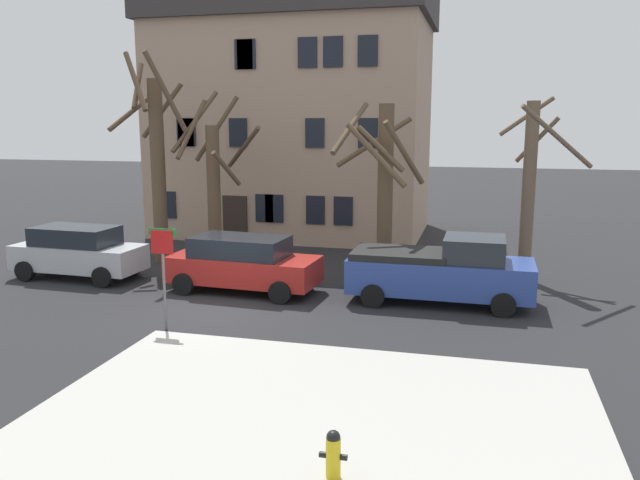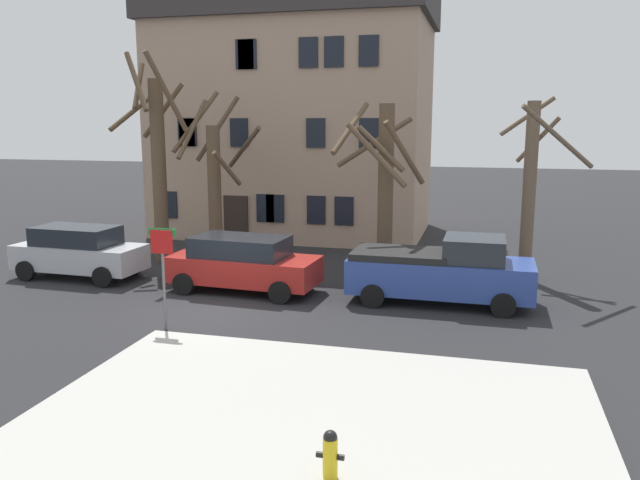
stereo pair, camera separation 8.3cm
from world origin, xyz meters
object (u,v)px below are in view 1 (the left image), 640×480
Objects in this scene: bicycle_leaning at (122,256)px; tree_bare_near at (156,158)px; tree_bare_end at (530,185)px; car_silver_wagon at (78,252)px; pickup_truck_blue at (442,271)px; fire_hydrant at (333,453)px; building_main at (294,105)px; tree_bare_mid at (214,181)px; street_sign_pole at (163,259)px; car_red_wagon at (242,263)px; tree_bare_far at (383,181)px.

tree_bare_near is at bearing 49.09° from bicycle_leaning.
tree_bare_end is (13.31, 0.40, -0.71)m from tree_bare_near.
pickup_truck_blue is at bearing 0.01° from car_silver_wagon.
building_main is at bearing 108.00° from fire_hydrant.
pickup_truck_blue is at bearing -126.44° from tree_bare_end.
tree_bare_mid reaches higher than pickup_truck_blue.
pickup_truck_blue is at bearing 32.12° from street_sign_pole.
tree_bare_end is at bearing 23.13° from car_red_wagon.
pickup_truck_blue is (8.67, -3.54, -2.11)m from tree_bare_mid.
building_main is 17.03× the size of fire_hydrant.
car_silver_wagon is at bearing -164.21° from tree_bare_far.
fire_hydrant is (6.81, -20.96, -5.53)m from building_main.
tree_bare_near is at bearing 119.00° from street_sign_pole.
fire_hydrant is (-0.90, -10.09, -0.47)m from pickup_truck_blue.
building_main reaches higher than pickup_truck_blue.
tree_bare_end is 1.14× the size of pickup_truck_blue.
car_red_wagon is at bearing -142.04° from tree_bare_far.
tree_bare_near is 1.61× the size of car_red_wagon.
tree_bare_far reaches higher than car_silver_wagon.
tree_bare_end reaches higher than bicycle_leaning.
building_main is 2.63× the size of car_red_wagon.
tree_bare_end is at bearing -35.74° from building_main.
fire_hydrant is at bearing -104.32° from tree_bare_end.
bicycle_leaning is (-3.05, -1.59, -2.72)m from tree_bare_mid.
car_silver_wagon is 15.13m from fire_hydrant.
car_red_wagon reaches higher than bicycle_leaning.
building_main is 1.97× the size of tree_bare_mid.
tree_bare_end is 8.22× the size of fire_hydrant.
car_red_wagon is (4.62, -3.31, -3.02)m from tree_bare_near.
tree_bare_mid is 8.64× the size of fire_hydrant.
pickup_truck_blue is (6.13, 0.24, 0.06)m from car_red_wagon.
pickup_truck_blue is at bearing -54.64° from building_main.
bicycle_leaning is at bearing -114.23° from building_main.
tree_bare_end is 4.87m from pickup_truck_blue.
building_main reaches higher than car_red_wagon.
car_silver_wagon is at bearing -102.95° from bicycle_leaning.
street_sign_pole reaches higher than bicycle_leaning.
tree_bare_near reaches higher than fire_hydrant.
street_sign_pole reaches higher than car_red_wagon.
bicycle_leaning is (-0.98, -1.13, -3.56)m from tree_bare_near.
tree_bare_far is 2.26× the size of street_sign_pole.
car_red_wagon is 6.13m from pickup_truck_blue.
fire_hydrant is (11.27, -10.09, -0.42)m from car_silver_wagon.
fire_hydrant is at bearing -95.09° from pickup_truck_blue.
bicycle_leaning is (-5.01, 6.15, -1.48)m from street_sign_pole.
car_red_wagon is 6.48× the size of fire_hydrant.
tree_bare_mid is at bearing 179.67° from tree_bare_end.
pickup_truck_blue reaches higher than fire_hydrant.
tree_bare_far is at bearing -6.38° from tree_bare_mid.
car_red_wagon is 2.79× the size of bicycle_leaning.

